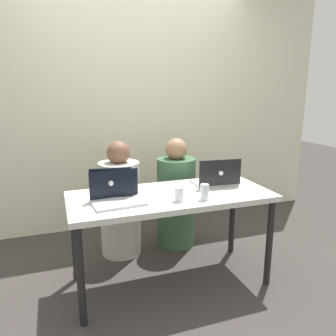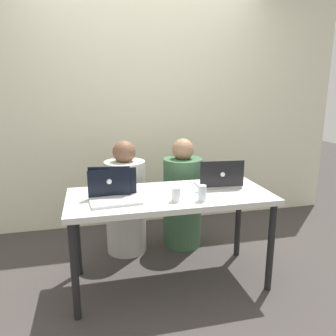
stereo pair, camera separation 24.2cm
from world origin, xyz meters
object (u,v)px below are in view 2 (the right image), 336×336
(water_glass_center, at_px, (175,195))
(person_on_right, at_px, (182,199))
(person_on_left, at_px, (126,203))
(laptop_back_left, at_px, (110,188))
(laptop_back_right, at_px, (219,180))
(laptop_front_left, at_px, (114,194))
(water_glass_right, at_px, (202,194))

(water_glass_center, bearing_deg, person_on_right, 70.53)
(person_on_left, xyz_separation_m, laptop_back_left, (-0.16, -0.51, 0.31))
(laptop_back_right, relative_size, water_glass_center, 3.69)
(laptop_front_left, bearing_deg, person_on_left, 72.94)
(person_on_left, bearing_deg, laptop_back_left, 83.39)
(laptop_front_left, distance_m, water_glass_center, 0.42)
(water_glass_center, bearing_deg, person_on_left, 109.18)
(laptop_back_right, distance_m, water_glass_right, 0.38)
(laptop_back_right, height_order, water_glass_center, laptop_back_right)
(laptop_back_left, bearing_deg, person_on_left, -99.92)
(laptop_back_left, xyz_separation_m, water_glass_center, (0.42, -0.25, -0.01))
(person_on_left, relative_size, laptop_back_left, 3.29)
(water_glass_center, height_order, water_glass_right, water_glass_right)
(person_on_right, distance_m, laptop_front_left, 0.99)
(laptop_back_left, bearing_deg, water_glass_right, 161.83)
(person_on_right, bearing_deg, person_on_left, -5.33)
(person_on_right, relative_size, water_glass_right, 9.33)
(person_on_right, distance_m, laptop_back_left, 0.92)
(laptop_front_left, distance_m, water_glass_right, 0.60)
(person_on_left, xyz_separation_m, water_glass_right, (0.44, -0.80, 0.31))
(laptop_front_left, height_order, laptop_back_right, laptop_back_right)
(water_glass_center, bearing_deg, water_glass_right, -10.64)
(person_on_left, height_order, person_on_right, person_on_left)
(water_glass_right, bearing_deg, water_glass_center, 169.36)
(person_on_left, bearing_deg, water_glass_right, 129.69)
(water_glass_right, bearing_deg, laptop_back_left, 154.60)
(laptop_front_left, bearing_deg, person_on_right, 39.21)
(person_on_left, height_order, laptop_back_right, person_on_left)
(laptop_back_left, distance_m, water_glass_center, 0.49)
(laptop_back_left, height_order, water_glass_right, laptop_back_left)
(person_on_left, bearing_deg, water_glass_center, 119.72)
(person_on_right, xyz_separation_m, laptop_back_right, (0.15, -0.50, 0.31))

